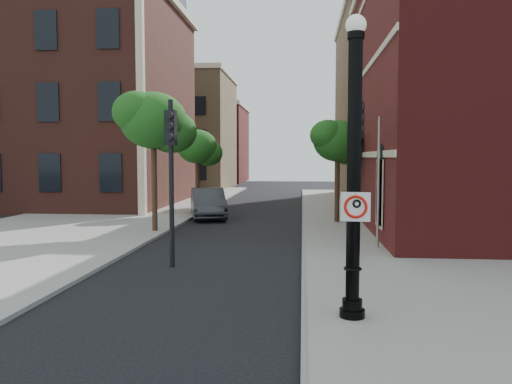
# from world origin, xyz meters

# --- Properties ---
(ground) EXTENTS (120.00, 120.00, 0.00)m
(ground) POSITION_xyz_m (0.00, 0.00, 0.00)
(ground) COLOR black
(ground) RESTS_ON ground
(sidewalk_right) EXTENTS (8.00, 60.00, 0.12)m
(sidewalk_right) POSITION_xyz_m (6.00, 10.00, 0.06)
(sidewalk_right) COLOR gray
(sidewalk_right) RESTS_ON ground
(sidewalk_left) EXTENTS (10.00, 50.00, 0.12)m
(sidewalk_left) POSITION_xyz_m (-9.00, 18.00, 0.06)
(sidewalk_left) COLOR gray
(sidewalk_left) RESTS_ON ground
(curb_edge) EXTENTS (0.10, 60.00, 0.14)m
(curb_edge) POSITION_xyz_m (2.05, 10.00, 0.07)
(curb_edge) COLOR gray
(curb_edge) RESTS_ON ground
(victorian_building) EXTENTS (18.60, 14.60, 17.95)m
(victorian_building) POSITION_xyz_m (-16.00, 23.97, 8.74)
(victorian_building) COLOR brown
(victorian_building) RESTS_ON ground
(bg_building_tan_a) EXTENTS (12.00, 12.00, 12.00)m
(bg_building_tan_a) POSITION_xyz_m (-12.00, 44.00, 6.00)
(bg_building_tan_a) COLOR #997953
(bg_building_tan_a) RESTS_ON ground
(bg_building_red) EXTENTS (12.00, 12.00, 10.00)m
(bg_building_red) POSITION_xyz_m (-12.00, 58.00, 5.00)
(bg_building_red) COLOR maroon
(bg_building_red) RESTS_ON ground
(bg_building_tan_b) EXTENTS (22.00, 14.00, 14.00)m
(bg_building_tan_b) POSITION_xyz_m (16.00, 30.00, 7.00)
(bg_building_tan_b) COLOR #997953
(bg_building_tan_b) RESTS_ON ground
(lamppost) EXTENTS (0.52, 0.52, 6.18)m
(lamppost) POSITION_xyz_m (3.04, -0.20, 2.85)
(lamppost) COLOR black
(lamppost) RESTS_ON ground
(no_parking_sign) EXTENTS (0.58, 0.12, 0.58)m
(no_parking_sign) POSITION_xyz_m (3.06, -0.36, 2.40)
(no_parking_sign) COLOR white
(no_parking_sign) RESTS_ON ground
(parked_car) EXTENTS (3.00, 5.33, 1.66)m
(parked_car) POSITION_xyz_m (-3.24, 16.92, 0.83)
(parked_car) COLOR #313237
(parked_car) RESTS_ON ground
(traffic_signal_left) EXTENTS (0.34, 0.43, 5.12)m
(traffic_signal_left) POSITION_xyz_m (-1.98, 4.55, 3.45)
(traffic_signal_left) COLOR black
(traffic_signal_left) RESTS_ON ground
(traffic_signal_right) EXTENTS (0.43, 0.48, 5.48)m
(traffic_signal_right) POSITION_xyz_m (3.75, 5.83, 3.70)
(traffic_signal_right) COLOR black
(traffic_signal_right) RESTS_ON ground
(utility_pole) EXTENTS (0.10, 0.10, 4.83)m
(utility_pole) POSITION_xyz_m (4.73, 7.87, 2.41)
(utility_pole) COLOR #999999
(utility_pole) RESTS_ON ground
(street_tree_a) EXTENTS (3.46, 3.13, 6.24)m
(street_tree_a) POSITION_xyz_m (-4.49, 11.24, 4.93)
(street_tree_a) COLOR #321F14
(street_tree_a) RESTS_ON ground
(street_tree_b) EXTENTS (2.78, 2.51, 5.01)m
(street_tree_b) POSITION_xyz_m (-4.14, 18.65, 3.95)
(street_tree_b) COLOR #321F14
(street_tree_b) RESTS_ON ground
(street_tree_c) EXTENTS (2.91, 2.63, 5.24)m
(street_tree_c) POSITION_xyz_m (3.79, 15.12, 4.14)
(street_tree_c) COLOR #321F14
(street_tree_c) RESTS_ON ground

